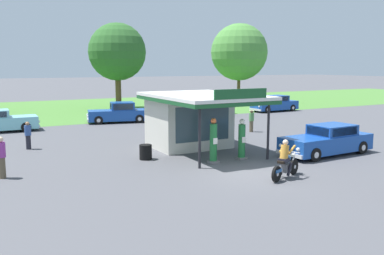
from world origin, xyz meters
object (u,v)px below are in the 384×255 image
(featured_classic_sedan, at_px, (327,141))
(bystander_strolling_foreground, at_px, (28,135))
(gas_pump_nearside, at_px, (213,142))
(motorcycle_with_rider, at_px, (285,162))
(parked_car_back_row_left, at_px, (119,113))
(parked_car_second_row_spare, at_px, (209,107))
(parked_car_back_row_centre_right, at_px, (275,104))
(spare_tire_stack, at_px, (146,152))
(bystander_leaning_by_kiosk, at_px, (1,156))
(gas_pump_offside, at_px, (242,141))
(bystander_chatting_near_pumps, at_px, (251,120))

(featured_classic_sedan, distance_m, bystander_strolling_foreground, 15.76)
(gas_pump_nearside, height_order, featured_classic_sedan, gas_pump_nearside)
(motorcycle_with_rider, relative_size, parked_car_back_row_left, 0.40)
(parked_car_second_row_spare, bearing_deg, parked_car_back_row_left, -173.76)
(parked_car_back_row_left, distance_m, parked_car_back_row_centre_right, 16.25)
(parked_car_back_row_centre_right, relative_size, spare_tire_stack, 6.95)
(parked_car_back_row_left, distance_m, spare_tire_stack, 13.64)
(motorcycle_with_rider, xyz_separation_m, parked_car_back_row_centre_right, (15.66, 19.59, 0.07))
(motorcycle_with_rider, relative_size, bystander_leaning_by_kiosk, 1.20)
(bystander_leaning_by_kiosk, relative_size, spare_tire_stack, 2.35)
(motorcycle_with_rider, relative_size, parked_car_second_row_spare, 0.38)
(parked_car_back_row_centre_right, bearing_deg, gas_pump_nearside, -136.50)
(parked_car_back_row_centre_right, bearing_deg, motorcycle_with_rider, -128.64)
(parked_car_back_row_centre_right, distance_m, bystander_leaning_by_kiosk, 29.31)
(gas_pump_nearside, xyz_separation_m, motorcycle_with_rider, (1.14, -3.65, -0.31))
(gas_pump_nearside, relative_size, bystander_strolling_foreground, 1.40)
(gas_pump_offside, relative_size, parked_car_back_row_left, 0.39)
(featured_classic_sedan, xyz_separation_m, bystander_strolling_foreground, (-13.21, 8.59, 0.08))
(bystander_chatting_near_pumps, bearing_deg, gas_pump_nearside, -136.98)
(parked_car_second_row_spare, distance_m, bystander_strolling_foreground, 18.89)
(parked_car_back_row_centre_right, relative_size, bystander_chatting_near_pumps, 3.36)
(featured_classic_sedan, relative_size, spare_tire_stack, 7.36)
(motorcycle_with_rider, bearing_deg, gas_pump_offside, 82.90)
(parked_car_back_row_left, relative_size, bystander_leaning_by_kiosk, 2.99)
(featured_classic_sedan, bearing_deg, spare_tire_stack, 158.92)
(parked_car_second_row_spare, relative_size, parked_car_back_row_centre_right, 1.05)
(bystander_strolling_foreground, bearing_deg, bystander_leaning_by_kiosk, -106.20)
(featured_classic_sedan, distance_m, parked_car_back_row_left, 17.46)
(gas_pump_offside, height_order, parked_car_back_row_left, gas_pump_offside)
(bystander_strolling_foreground, xyz_separation_m, bystander_leaning_by_kiosk, (-1.66, -5.71, 0.11))
(bystander_chatting_near_pumps, bearing_deg, parked_car_back_row_left, 125.88)
(bystander_leaning_by_kiosk, bearing_deg, spare_tire_stack, 3.81)
(parked_car_back_row_left, relative_size, parked_car_back_row_centre_right, 1.01)
(featured_classic_sedan, bearing_deg, gas_pump_offside, 165.39)
(gas_pump_nearside, bearing_deg, bystander_strolling_foreground, 133.95)
(bystander_leaning_by_kiosk, distance_m, spare_tire_stack, 6.35)
(motorcycle_with_rider, bearing_deg, parked_car_second_row_spare, 67.43)
(featured_classic_sedan, relative_size, bystander_strolling_foreground, 3.53)
(motorcycle_with_rider, distance_m, featured_classic_sedan, 5.50)
(gas_pump_offside, distance_m, bystander_strolling_foreground, 11.49)
(bystander_leaning_by_kiosk, bearing_deg, gas_pump_offside, -9.35)
(motorcycle_with_rider, xyz_separation_m, bystander_chatting_near_pumps, (5.85, 10.17, 0.13))
(motorcycle_with_rider, xyz_separation_m, parked_car_back_row_left, (-0.58, 19.06, 0.06))
(parked_car_second_row_spare, bearing_deg, bystander_strolling_foreground, -151.68)
(motorcycle_with_rider, height_order, parked_car_back_row_centre_right, motorcycle_with_rider)
(bystander_strolling_foreground, bearing_deg, spare_tire_stack, -48.67)
(gas_pump_nearside, bearing_deg, motorcycle_with_rider, -72.58)
(gas_pump_nearside, bearing_deg, parked_car_back_row_centre_right, 43.50)
(parked_car_back_row_centre_right, bearing_deg, featured_classic_sedan, -122.15)
(motorcycle_with_rider, distance_m, bystander_strolling_foreground, 13.84)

